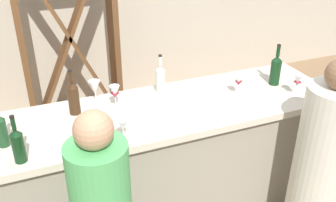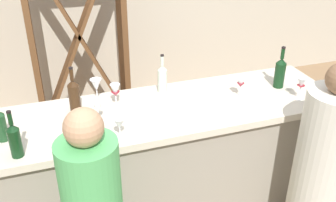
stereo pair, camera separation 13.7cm
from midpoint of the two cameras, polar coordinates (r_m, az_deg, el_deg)
The scene contains 14 objects.
bar_counter at distance 2.94m, azimuth -1.35°, elevation -8.92°, with size 2.49×0.73×0.94m.
wine_rack at distance 4.07m, azimuth -15.34°, elevation 9.11°, with size 0.97×0.28×1.96m.
wine_bottle_leftmost_olive_green at distance 2.46m, azimuth -24.90°, elevation -3.86°, with size 0.07×0.07×0.29m.
wine_bottle_second_left_dark_green at distance 2.28m, azimuth -22.89°, elevation -5.95°, with size 0.07×0.07×0.29m.
wine_bottle_center_amber_brown at distance 2.64m, azimuth -15.23°, elevation 0.54°, with size 0.08×0.08×0.32m.
wine_bottle_second_right_clear_pale at distance 2.85m, azimuth -2.51°, elevation 3.39°, with size 0.07×0.07×0.29m.
wine_bottle_rightmost_dark_green at distance 3.06m, azimuth 14.37°, elevation 4.53°, with size 0.08×0.08×0.32m.
wine_glass_near_left at distance 2.30m, azimuth -8.35°, elevation -3.69°, with size 0.07×0.07×0.14m.
wine_glass_near_center at distance 2.92m, azimuth 17.32°, elevation 2.85°, with size 0.07×0.07×0.17m.
wine_glass_near_right at distance 2.49m, azimuth -11.69°, elevation -1.44°, with size 0.06×0.06×0.15m.
wine_glass_far_left at distance 2.83m, azimuth 9.02°, elevation 2.80°, with size 0.06×0.06×0.15m.
wine_glass_far_center at distance 2.66m, azimuth -9.30°, elevation 1.17°, with size 0.07×0.07×0.17m.
wine_glass_far_right at distance 2.73m, azimuth -12.16°, elevation 1.96°, with size 0.08×0.08×0.17m.
person_center_guest at distance 2.78m, azimuth 20.25°, elevation -9.00°, with size 0.45×0.45×1.41m.
Camera 1 is at (-0.87, -2.17, 2.25)m, focal length 41.32 mm.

